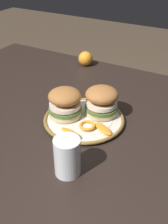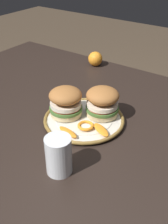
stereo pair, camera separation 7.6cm
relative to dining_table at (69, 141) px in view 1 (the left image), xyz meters
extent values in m
cube|color=black|center=(0.00, 0.00, 0.07)|extent=(1.47, 1.10, 0.03)
cube|color=black|center=(-0.68, 0.49, -0.31)|extent=(0.06, 0.06, 0.72)
cylinder|color=silver|center=(0.04, 0.03, 0.09)|extent=(0.26, 0.26, 0.01)
torus|color=olive|center=(0.04, 0.03, 0.09)|extent=(0.28, 0.28, 0.01)
cylinder|color=silver|center=(0.04, 0.03, 0.09)|extent=(0.20, 0.20, 0.00)
cylinder|color=beige|center=(-0.02, 0.01, 0.11)|extent=(0.11, 0.11, 0.02)
cylinder|color=#477033|center=(-0.02, 0.01, 0.12)|extent=(0.12, 0.12, 0.01)
cylinder|color=#BC3828|center=(-0.02, 0.01, 0.13)|extent=(0.10, 0.10, 0.01)
cylinder|color=silver|center=(-0.02, 0.01, 0.14)|extent=(0.11, 0.11, 0.01)
ellipsoid|color=#A36633|center=(-0.02, 0.01, 0.17)|extent=(0.16, 0.16, 0.05)
cylinder|color=beige|center=(0.08, 0.09, 0.11)|extent=(0.11, 0.11, 0.02)
cylinder|color=#477033|center=(0.08, 0.09, 0.12)|extent=(0.12, 0.12, 0.01)
cylinder|color=#BC3828|center=(0.08, 0.09, 0.13)|extent=(0.10, 0.10, 0.01)
cylinder|color=silver|center=(0.08, 0.09, 0.14)|extent=(0.11, 0.11, 0.01)
ellipsoid|color=#A36633|center=(0.08, 0.09, 0.17)|extent=(0.15, 0.15, 0.05)
torus|color=orange|center=(0.08, -0.01, 0.10)|extent=(0.08, 0.08, 0.01)
cylinder|color=#F4E5C6|center=(0.08, -0.01, 0.10)|extent=(0.03, 0.03, 0.00)
ellipsoid|color=orange|center=(0.05, -0.07, 0.10)|extent=(0.08, 0.04, 0.01)
ellipsoid|color=orange|center=(0.13, 0.00, 0.10)|extent=(0.08, 0.06, 0.01)
cylinder|color=white|center=(0.13, -0.20, 0.14)|extent=(0.07, 0.07, 0.11)
cylinder|color=silver|center=(0.13, -0.20, 0.11)|extent=(0.06, 0.06, 0.05)
sphere|color=orange|center=(-0.20, 0.47, 0.12)|extent=(0.07, 0.07, 0.07)
camera|label=1|loc=(0.43, -0.65, 0.62)|focal=43.86mm
camera|label=2|loc=(0.50, -0.61, 0.62)|focal=43.86mm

